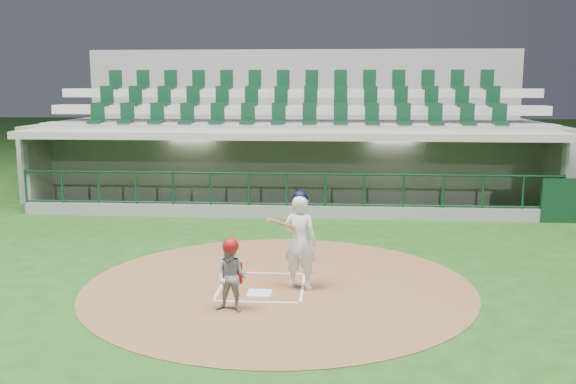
% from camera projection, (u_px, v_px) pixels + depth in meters
% --- Properties ---
extents(ground, '(120.00, 120.00, 0.00)m').
position_uv_depth(ground, '(264.00, 282.00, 12.09)').
color(ground, '#1B4614').
rests_on(ground, ground).
extents(dirt_circle, '(7.20, 7.20, 0.01)m').
position_uv_depth(dirt_circle, '(279.00, 286.00, 11.87)').
color(dirt_circle, brown).
rests_on(dirt_circle, ground).
extents(home_plate, '(0.43, 0.43, 0.02)m').
position_uv_depth(home_plate, '(259.00, 293.00, 11.40)').
color(home_plate, white).
rests_on(home_plate, dirt_circle).
extents(batter_box_chalk, '(1.55, 1.80, 0.01)m').
position_uv_depth(batter_box_chalk, '(262.00, 286.00, 11.79)').
color(batter_box_chalk, white).
rests_on(batter_box_chalk, ground).
extents(dugout_structure, '(16.40, 3.70, 3.00)m').
position_uv_depth(dugout_structure, '(292.00, 175.00, 19.62)').
color(dugout_structure, slate).
rests_on(dugout_structure, ground).
extents(seating_deck, '(17.00, 6.72, 5.15)m').
position_uv_depth(seating_deck, '(297.00, 150.00, 22.59)').
color(seating_deck, gray).
rests_on(seating_deck, ground).
extents(batter, '(0.91, 0.94, 1.82)m').
position_uv_depth(batter, '(300.00, 240.00, 11.56)').
color(batter, white).
rests_on(batter, dirt_circle).
extents(catcher, '(0.64, 0.54, 1.24)m').
position_uv_depth(catcher, '(231.00, 275.00, 10.43)').
color(catcher, '#97979D').
rests_on(catcher, dirt_circle).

